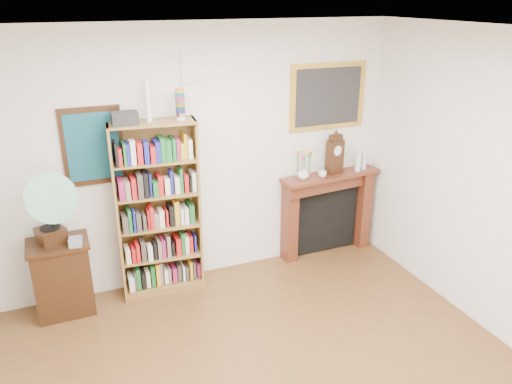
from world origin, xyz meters
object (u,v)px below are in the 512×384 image
Objects in this scene: fireplace at (327,206)px; bookshelf at (158,200)px; side_cabinet at (63,277)px; flower_vase at (303,173)px; teacup at (322,174)px; bottle_left at (358,162)px; cd_stack at (75,242)px; gramophone at (45,205)px; mantel_clock at (335,155)px; bottle_right at (364,161)px.

bookshelf is at bearing 177.06° from fireplace.
side_cabinet is 2.79m from flower_vase.
teacup is at bearing -0.22° from side_cabinet.
bookshelf is 9.02× the size of bottle_left.
teacup is 0.41× the size of bottle_left.
fireplace is at bearing 5.42° from cd_stack.
teacup is (2.76, 0.16, 0.26)m from cd_stack.
fireplace is at bearing 11.39° from flower_vase.
flower_vase reaches higher than side_cabinet.
fireplace is 3.19m from gramophone.
gramophone is at bearing -177.60° from teacup.
gramophone reaches higher than teacup.
mantel_clock reaches higher than cd_stack.
fireplace is 0.67m from mantel_clock.
cd_stack is 0.50× the size of bottle_left.
bookshelf is 1.70× the size of fireplace.
cd_stack is 3.28m from bottle_left.
teacup is (2.97, 0.12, -0.14)m from gramophone.
mantel_clock reaches higher than teacup.
bottle_left is (3.43, 0.06, 0.78)m from side_cabinet.
bookshelf is 10.82× the size of bottle_right.
bottle_right is (0.11, 0.04, -0.02)m from bottle_left.
mantel_clock reaches higher than flower_vase.
gramophone reaches higher than cd_stack.
mantel_clock reaches higher than fireplace.
bookshelf is 4.61× the size of mantel_clock.
teacup is (-0.15, -0.11, 0.48)m from fireplace.
bottle_left is at bearing -159.79° from bottle_right.
bookshelf is 15.47× the size of flower_vase.
gramophone is at bearing -176.64° from flower_vase.
cd_stack is at bearing -176.00° from bottle_right.
bottle_right is at bearing 0.87° from side_cabinet.
flower_vase is 1.44× the size of teacup.
cd_stack is (-2.91, -0.28, 0.22)m from fireplace.
bottle_left reaches higher than cd_stack.
side_cabinet is (-1.02, -0.06, -0.65)m from bookshelf.
bottle_left is at bearing 0.24° from side_cabinet.
mantel_clock is 0.32m from bottle_left.
bookshelf is 2.52m from bottle_right.
bottle_left is (0.50, 0.03, 0.08)m from teacup.
side_cabinet is at bearing -178.73° from flower_vase.
cd_stack reaches higher than side_cabinet.
teacup is at bearing -176.39° from bottle_left.
bookshelf is at bearing 179.99° from bottle_left.
side_cabinet is 8.12× the size of teacup.
gramophone is 0.45m from cd_stack.
bookshelf reaches higher than cd_stack.
fireplace is 2.93m from cd_stack.
bookshelf reaches higher than flower_vase.
bookshelf is 1.68m from flower_vase.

